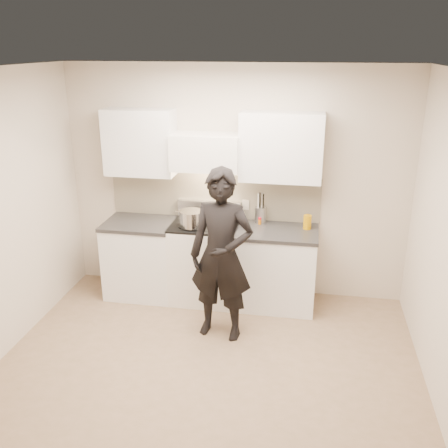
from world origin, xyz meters
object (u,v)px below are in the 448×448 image
(stove, at_px, (205,261))
(counter_right, at_px, (276,267))
(person, at_px, (221,256))
(wok, at_px, (223,212))
(utensil_crock, at_px, (261,214))

(stove, xyz_separation_m, counter_right, (0.83, 0.00, -0.01))
(stove, xyz_separation_m, person, (0.33, -0.75, 0.42))
(counter_right, xyz_separation_m, person, (-0.50, -0.75, 0.43))
(wok, distance_m, utensil_crock, 0.44)
(stove, height_order, utensil_crock, utensil_crock)
(counter_right, distance_m, utensil_crock, 0.64)
(stove, distance_m, counter_right, 0.83)
(stove, relative_size, utensil_crock, 2.71)
(utensil_crock, bearing_deg, person, -106.42)
(stove, relative_size, counter_right, 1.04)
(utensil_crock, xyz_separation_m, person, (-0.29, -0.97, -0.14))
(counter_right, xyz_separation_m, utensil_crock, (-0.21, 0.22, 0.57))
(stove, xyz_separation_m, utensil_crock, (0.62, 0.22, 0.55))
(wok, bearing_deg, person, -81.14)
(counter_right, relative_size, utensil_crock, 2.60)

